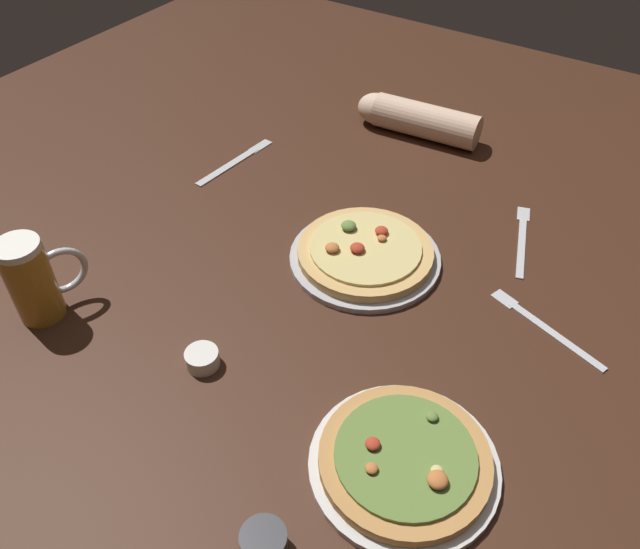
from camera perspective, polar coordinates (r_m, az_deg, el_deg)
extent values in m
cube|color=#3D2114|center=(1.18, 0.00, -1.24)|extent=(2.40, 2.40, 0.03)
cylinder|color=silver|center=(0.94, 7.49, -16.52)|extent=(0.27, 0.27, 0.01)
cylinder|color=tan|center=(0.93, 7.58, -16.05)|extent=(0.24, 0.24, 0.02)
cylinder|color=olive|center=(0.92, 7.65, -15.66)|extent=(0.20, 0.20, 0.01)
ellipsoid|color=#B73823|center=(0.91, 4.74, -14.83)|extent=(0.02, 0.02, 0.01)
ellipsoid|color=#DBC67A|center=(0.90, 10.42, -16.88)|extent=(0.02, 0.02, 0.01)
ellipsoid|color=#C67038|center=(0.89, 4.64, -16.87)|extent=(0.02, 0.02, 0.01)
ellipsoid|color=#C67038|center=(0.89, 10.47, -17.59)|extent=(0.03, 0.03, 0.01)
ellipsoid|color=olive|center=(0.95, 10.00, -12.38)|extent=(0.02, 0.02, 0.01)
cylinder|color=#B2B2B7|center=(1.22, 4.03, 1.49)|extent=(0.29, 0.29, 0.01)
cylinder|color=tan|center=(1.21, 4.06, 2.02)|extent=(0.26, 0.26, 0.02)
cylinder|color=#DBC67A|center=(1.20, 4.09, 2.45)|extent=(0.21, 0.21, 0.01)
ellipsoid|color=#B73823|center=(1.18, 3.36, 2.40)|extent=(0.03, 0.03, 0.01)
ellipsoid|color=#B73823|center=(1.22, 5.52, 3.92)|extent=(0.03, 0.03, 0.01)
ellipsoid|color=#C67038|center=(1.21, 5.55, 3.26)|extent=(0.02, 0.02, 0.01)
ellipsoid|color=olive|center=(1.23, 2.58, 4.38)|extent=(0.03, 0.03, 0.01)
ellipsoid|color=#C67038|center=(1.18, 1.09, 2.42)|extent=(0.03, 0.03, 0.01)
cylinder|color=#B27A23|center=(1.17, -24.37, -0.70)|extent=(0.08, 0.08, 0.14)
cylinder|color=white|center=(1.12, -25.50, 2.21)|extent=(0.08, 0.08, 0.01)
torus|color=silver|center=(1.17, -22.13, 0.29)|extent=(0.04, 0.09, 0.09)
cylinder|color=#333338|center=(0.87, -5.04, -22.78)|extent=(0.06, 0.06, 0.04)
cylinder|color=silver|center=(1.05, -10.48, -7.41)|extent=(0.05, 0.05, 0.03)
cube|color=silver|center=(1.30, 17.57, 2.43)|extent=(0.07, 0.18, 0.01)
cube|color=silver|center=(1.39, 17.74, 5.23)|extent=(0.04, 0.05, 0.00)
cube|color=silver|center=(1.48, -8.22, 9.60)|extent=(0.03, 0.19, 0.01)
cube|color=silver|center=(1.55, -5.35, 11.41)|extent=(0.03, 0.06, 0.00)
cube|color=silver|center=(1.15, 20.35, -5.09)|extent=(0.19, 0.07, 0.01)
cube|color=silver|center=(1.18, 16.19, -2.06)|extent=(0.05, 0.04, 0.00)
cylinder|color=beige|center=(1.59, 9.45, 13.36)|extent=(0.26, 0.10, 0.08)
ellipsoid|color=beige|center=(1.62, 5.14, 14.53)|extent=(0.10, 0.08, 0.07)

